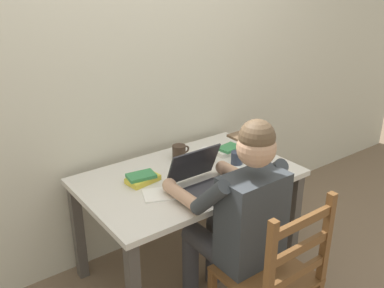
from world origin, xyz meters
TOP-DOWN VIEW (x-y plane):
  - ground_plane at (0.00, 0.00)m, footprint 8.00×8.00m
  - back_wall at (0.00, 0.48)m, footprint 6.00×0.04m
  - desk at (0.00, 0.00)m, footprint 1.29×0.81m
  - seated_person at (-0.03, -0.48)m, footprint 0.50×0.60m
  - wooden_chair at (-0.03, -0.76)m, footprint 0.42×0.42m
  - laptop at (-0.04, -0.20)m, footprint 0.33×0.32m
  - computer_mouse at (0.23, -0.27)m, footprint 0.06×0.10m
  - coffee_mug_white at (0.18, 0.05)m, footprint 0.12×0.08m
  - coffee_mug_dark at (0.33, -0.07)m, footprint 0.11×0.07m
  - coffee_mug_spare at (0.09, 0.23)m, footprint 0.13×0.09m
  - book_stack_main at (-0.27, 0.08)m, footprint 0.20×0.14m
  - book_stack_side at (0.40, 0.10)m, footprint 0.19×0.12m
  - paper_pile_near_laptop at (0.23, -0.16)m, footprint 0.25×0.25m
  - paper_pile_back_corner at (-0.26, -0.12)m, footprint 0.26×0.22m

SIDE VIEW (x-z plane):
  - ground_plane at x=0.00m, z-range 0.00..0.00m
  - wooden_chair at x=-0.03m, z-range -0.01..0.91m
  - desk at x=0.00m, z-range 0.26..0.96m
  - seated_person at x=-0.03m, z-range 0.06..1.28m
  - paper_pile_back_corner at x=-0.26m, z-range 0.70..0.71m
  - paper_pile_near_laptop at x=0.23m, z-range 0.70..0.71m
  - computer_mouse at x=0.23m, z-range 0.70..0.74m
  - book_stack_side at x=0.40m, z-range 0.70..0.75m
  - book_stack_main at x=-0.27m, z-range 0.70..0.75m
  - coffee_mug_spare at x=0.09m, z-range 0.70..0.79m
  - coffee_mug_dark at x=0.33m, z-range 0.70..0.79m
  - coffee_mug_white at x=0.18m, z-range 0.70..0.80m
  - laptop at x=-0.04m, z-range 0.64..0.86m
  - back_wall at x=0.00m, z-range 0.00..2.60m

